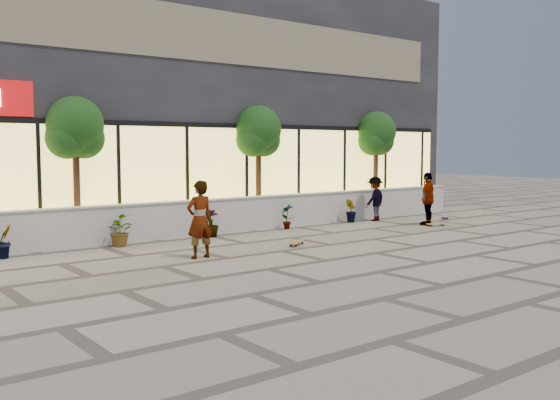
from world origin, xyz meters
TOP-DOWN VIEW (x-y plane):
  - ground at (0.00, 0.00)m, footprint 80.00×80.00m
  - planter_wall at (0.00, 7.00)m, footprint 22.00×0.42m
  - retail_building at (-0.00, 12.49)m, footprint 24.00×9.17m
  - shrub_b at (-5.70, 6.45)m, footprint 0.57×0.57m
  - shrub_c at (-2.90, 6.45)m, footprint 0.68×0.77m
  - shrub_d at (-0.10, 6.45)m, footprint 0.64×0.64m
  - shrub_e at (2.70, 6.45)m, footprint 0.46×0.35m
  - shrub_f at (5.50, 6.45)m, footprint 0.55×0.57m
  - tree_midwest at (-3.50, 7.70)m, footprint 1.60×1.50m
  - tree_mideast at (2.50, 7.70)m, footprint 1.60×1.50m
  - tree_east at (8.00, 7.70)m, footprint 1.60×1.50m
  - skater_center at (-2.11, 3.66)m, footprint 0.67×0.45m
  - skater_right_near at (7.00, 4.40)m, footprint 1.11×0.76m
  - skater_right_far at (6.50, 6.30)m, footprint 1.11×0.81m
  - skateboard_center at (0.88, 3.76)m, footprint 0.80×0.60m
  - skateboard_right_near at (7.00, 4.02)m, footprint 0.74×0.41m
  - skateboard_right_far at (9.00, 5.20)m, footprint 0.77×0.66m

SIDE VIEW (x-z plane):
  - ground at x=0.00m, z-range 0.00..0.00m
  - skateboard_right_near at x=7.00m, z-range 0.03..0.12m
  - skateboard_center at x=0.88m, z-range 0.03..0.13m
  - skateboard_right_far at x=9.00m, z-range 0.03..0.13m
  - shrub_b at x=-5.70m, z-range 0.00..0.81m
  - shrub_c at x=-2.90m, z-range 0.00..0.81m
  - shrub_d at x=-0.10m, z-range 0.00..0.81m
  - shrub_e at x=2.70m, z-range 0.00..0.81m
  - shrub_f at x=5.50m, z-range 0.00..0.81m
  - planter_wall at x=0.00m, z-range 0.00..1.04m
  - skater_right_far at x=6.50m, z-range 0.00..1.55m
  - skater_right_near at x=7.00m, z-range 0.00..1.74m
  - skater_center at x=-2.11m, z-range 0.00..1.81m
  - tree_midwest at x=-3.50m, z-range 1.03..4.94m
  - tree_mideast at x=2.50m, z-range 1.03..4.94m
  - tree_east at x=8.00m, z-range 1.03..4.94m
  - retail_building at x=0.00m, z-range 0.00..8.50m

